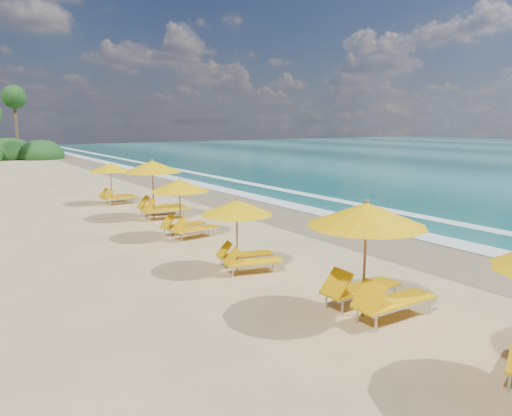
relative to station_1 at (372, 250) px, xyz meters
name	(u,v)px	position (x,y,z in m)	size (l,w,h in m)	color
ground	(256,242)	(1.44, 6.60, -1.41)	(160.00, 160.00, 0.00)	tan
wet_sand	(342,228)	(5.44, 6.60, -1.41)	(4.00, 160.00, 0.01)	#8E7B54
surf_foam	(389,220)	(8.14, 6.60, -1.38)	(4.00, 160.00, 0.01)	white
station_1	(372,250)	(0.00, 0.00, 0.00)	(2.73, 2.52, 2.52)	olive
station_2	(242,230)	(-0.59, 4.21, -0.27)	(2.52, 2.44, 2.04)	olive
station_3	(184,204)	(-0.24, 8.71, -0.21)	(2.44, 2.29, 2.15)	olive
station_4	(157,185)	(0.36, 12.63, 0.01)	(2.93, 2.77, 2.53)	olive
station_5	(114,180)	(-0.07, 17.28, -0.23)	(2.29, 2.12, 2.10)	olive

